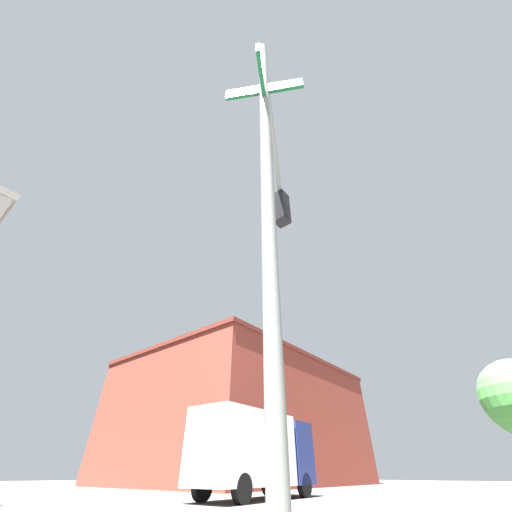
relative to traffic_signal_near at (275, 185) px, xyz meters
name	(u,v)px	position (x,y,z in m)	size (l,w,h in m)	color
traffic_signal_near	(275,185)	(0.00, 0.00, 0.00)	(3.02, 1.95, 6.34)	slate
building_brick	(243,422)	(26.16, 23.65, 1.19)	(25.16, 19.62, 11.32)	maroon
delivery_truck	(256,450)	(10.85, 9.24, -2.57)	(7.46, 2.83, 3.42)	navy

